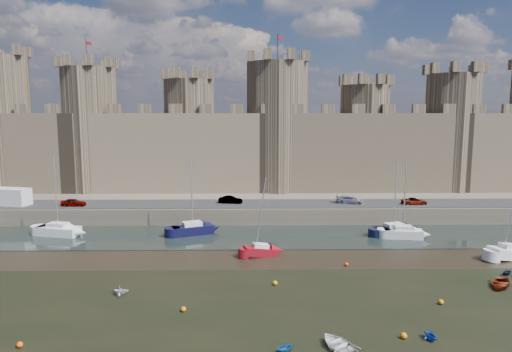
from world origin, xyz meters
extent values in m
plane|color=black|center=(0.00, 0.00, 0.00)|extent=(160.00, 160.00, 0.00)
cube|color=black|center=(0.00, 24.00, 0.04)|extent=(160.00, 12.00, 0.08)
cube|color=#4C443A|center=(0.00, 60.00, 1.25)|extent=(160.00, 60.00, 2.50)
cube|color=black|center=(0.00, 34.00, 2.55)|extent=(160.00, 7.00, 0.10)
cube|color=#42382B|center=(0.00, 48.00, 9.50)|extent=(100.00, 9.00, 14.00)
cylinder|color=#42382B|center=(-48.00, 48.00, 14.50)|extent=(11.00, 11.00, 24.00)
cylinder|color=#42382B|center=(-32.00, 48.00, 13.50)|extent=(10.00, 10.00, 22.00)
cylinder|color=black|center=(-32.00, 48.00, 27.00)|extent=(0.10, 0.10, 5.00)
cube|color=#A3152A|center=(-31.50, 48.00, 28.80)|extent=(1.00, 0.03, 0.60)
cylinder|color=#42382B|center=(-14.00, 48.00, 12.50)|extent=(9.00, 9.00, 20.00)
cylinder|color=#42382B|center=(2.00, 48.00, 14.00)|extent=(11.00, 11.00, 23.00)
cylinder|color=black|center=(2.00, 48.00, 28.00)|extent=(0.10, 0.10, 5.00)
cube|color=#A3152A|center=(2.50, 48.00, 29.80)|extent=(1.00, 0.03, 0.60)
cylinder|color=#42382B|center=(18.00, 48.00, 12.00)|extent=(9.00, 9.00, 19.00)
cylinder|color=#42382B|center=(34.00, 48.00, 13.00)|extent=(10.00, 10.00, 21.00)
imported|color=gray|center=(-29.70, 32.54, 3.12)|extent=(3.65, 1.51, 1.24)
imported|color=gray|center=(-6.06, 34.30, 3.11)|extent=(3.83, 1.78, 1.21)
imported|color=gray|center=(12.60, 33.93, 3.13)|extent=(4.63, 2.76, 1.26)
imported|color=gray|center=(22.37, 33.14, 3.04)|extent=(3.93, 1.89, 1.08)
cube|color=silver|center=(-39.70, 33.50, 3.83)|extent=(6.50, 3.81, 2.66)
cube|color=silver|center=(-29.02, 24.98, 0.67)|extent=(6.19, 3.59, 1.19)
cube|color=silver|center=(-29.02, 24.98, 1.54)|extent=(2.89, 2.16, 0.54)
cylinder|color=silver|center=(-29.02, 24.98, 6.12)|extent=(0.14, 0.14, 9.70)
cube|color=black|center=(-10.89, 25.21, 0.69)|extent=(5.95, 4.13, 1.21)
cube|color=silver|center=(-10.89, 25.21, 1.57)|extent=(2.86, 2.34, 0.55)
cylinder|color=silver|center=(-10.89, 25.21, 6.24)|extent=(0.14, 0.14, 9.91)
cube|color=silver|center=(17.24, 22.88, 0.66)|extent=(5.13, 2.62, 1.15)
cube|color=silver|center=(17.24, 22.88, 1.49)|extent=(2.35, 1.64, 0.52)
cylinder|color=silver|center=(17.24, 22.88, 5.95)|extent=(0.14, 0.14, 9.43)
cube|color=black|center=(16.62, 24.70, 0.61)|extent=(6.00, 3.82, 1.07)
cube|color=silver|center=(16.62, 24.70, 1.39)|extent=(2.84, 2.22, 0.49)
cylinder|color=silver|center=(16.62, 24.70, 5.52)|extent=(0.14, 0.14, 8.75)
cube|color=maroon|center=(-1.80, 15.78, 0.51)|extent=(4.24, 2.57, 1.01)
cube|color=silver|center=(-1.80, 15.78, 1.24)|extent=(1.99, 1.52, 0.46)
cylinder|color=silver|center=(-1.80, 15.78, 5.14)|extent=(0.14, 0.14, 8.27)
cube|color=white|center=(26.55, 14.30, 0.59)|extent=(5.41, 3.31, 1.19)
cube|color=silver|center=(26.55, 14.30, 1.46)|extent=(2.55, 1.95, 0.54)
imported|color=#144C8B|center=(-0.71, -6.04, 0.41)|extent=(2.02, 1.95, 0.82)
imported|color=silver|center=(3.14, -5.55, 0.33)|extent=(3.47, 3.86, 0.66)
imported|color=silver|center=(-14.93, 4.45, 0.40)|extent=(1.58, 1.38, 0.80)
imported|color=maroon|center=(20.81, 5.74, 0.34)|extent=(3.82, 4.08, 0.69)
imported|color=#16409A|center=(10.10, -4.33, 0.37)|extent=(1.59, 1.72, 0.75)
imported|color=black|center=(23.22, 8.91, 0.35)|extent=(1.63, 1.53, 0.69)
sphere|color=orange|center=(-8.65, 0.75, 0.23)|extent=(0.46, 0.46, 0.46)
sphere|color=orange|center=(-0.65, 6.60, 0.22)|extent=(0.45, 0.45, 0.45)
sphere|color=orange|center=(8.22, -4.10, 0.23)|extent=(0.47, 0.47, 0.47)
sphere|color=#D54609|center=(7.41, 12.00, 0.21)|extent=(0.43, 0.43, 0.43)
sphere|color=#EC520A|center=(-19.40, -4.98, 0.22)|extent=(0.44, 0.44, 0.44)
sphere|color=orange|center=(13.49, 1.88, 0.23)|extent=(0.46, 0.46, 0.46)
camera|label=1|loc=(-3.15, -35.52, 16.42)|focal=32.00mm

